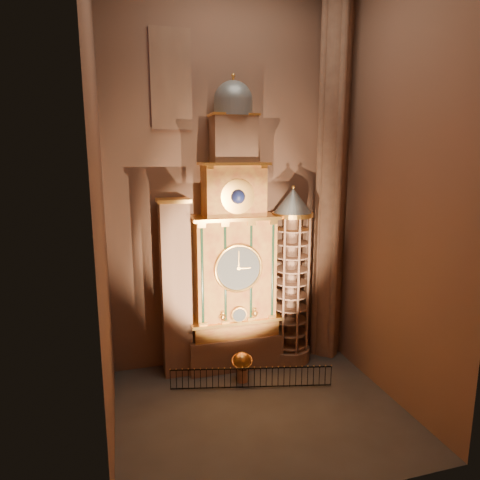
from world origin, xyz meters
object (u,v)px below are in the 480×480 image
object	(u,v)px
celestial_globe	(242,364)
stair_turret	(291,278)
iron_railing	(251,378)
portrait_tower	(176,288)
astronomical_clock	(234,258)

from	to	relation	value
celestial_globe	stair_turret	bearing A→B (deg)	26.11
stair_turret	iron_railing	size ratio (longest dim) A/B	1.26
portrait_tower	stair_turret	xyz separation A→B (m)	(6.90, -0.28, 0.12)
iron_railing	astronomical_clock	bearing A→B (deg)	93.43
stair_turret	iron_railing	distance (m)	6.30
portrait_tower	stair_turret	size ratio (longest dim) A/B	0.94
celestial_globe	astronomical_clock	bearing A→B (deg)	87.54
astronomical_clock	portrait_tower	size ratio (longest dim) A/B	1.64
portrait_tower	astronomical_clock	bearing A→B (deg)	-0.29
astronomical_clock	celestial_globe	world-z (taller)	astronomical_clock
astronomical_clock	portrait_tower	xyz separation A→B (m)	(-3.40, 0.02, -1.53)
celestial_globe	iron_railing	xyz separation A→B (m)	(0.26, -0.92, -0.40)
stair_turret	iron_railing	xyz separation A→B (m)	(-3.32, -2.67, -4.64)
astronomical_clock	iron_railing	bearing A→B (deg)	-86.57
astronomical_clock	portrait_tower	distance (m)	3.73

